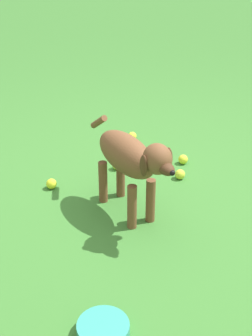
{
  "coord_description": "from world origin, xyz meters",
  "views": [
    {
      "loc": [
        1.6,
        -1.87,
        1.56
      ],
      "look_at": [
        -0.07,
        -0.23,
        0.28
      ],
      "focal_mm": 51.12,
      "sensor_mm": 36.0,
      "label": 1
    }
  ],
  "objects_px": {
    "tennis_ball_2": "(132,136)",
    "tennis_ball_4": "(183,159)",
    "tennis_ball_1": "(117,165)",
    "tennis_ball_0": "(51,184)",
    "dog": "(131,159)",
    "tennis_ball_3": "(180,174)",
    "water_bowl": "(103,330)"
  },
  "relations": [
    {
      "from": "tennis_ball_3",
      "to": "tennis_ball_4",
      "type": "bearing_deg",
      "value": 124.17
    },
    {
      "from": "dog",
      "to": "tennis_ball_1",
      "type": "distance_m",
      "value": 0.64
    },
    {
      "from": "tennis_ball_0",
      "to": "tennis_ball_1",
      "type": "bearing_deg",
      "value": 77.04
    },
    {
      "from": "tennis_ball_1",
      "to": "tennis_ball_4",
      "type": "xyz_separation_m",
      "value": [
        0.26,
        0.38,
        0.0
      ]
    },
    {
      "from": "tennis_ball_4",
      "to": "water_bowl",
      "type": "xyz_separation_m",
      "value": [
        0.74,
        -1.41,
        -0.0
      ]
    },
    {
      "from": "tennis_ball_1",
      "to": "tennis_ball_4",
      "type": "relative_size",
      "value": 1.0
    },
    {
      "from": "dog",
      "to": "tennis_ball_0",
      "type": "bearing_deg",
      "value": -152.29
    },
    {
      "from": "dog",
      "to": "tennis_ball_2",
      "type": "distance_m",
      "value": 1.06
    },
    {
      "from": "tennis_ball_2",
      "to": "tennis_ball_3",
      "type": "xyz_separation_m",
      "value": [
        0.64,
        -0.2,
        0.0
      ]
    },
    {
      "from": "tennis_ball_4",
      "to": "water_bowl",
      "type": "relative_size",
      "value": 0.3
    },
    {
      "from": "dog",
      "to": "tennis_ball_4",
      "type": "height_order",
      "value": "dog"
    },
    {
      "from": "dog",
      "to": "water_bowl",
      "type": "bearing_deg",
      "value": -39.67
    },
    {
      "from": "tennis_ball_2",
      "to": "tennis_ball_4",
      "type": "height_order",
      "value": "same"
    },
    {
      "from": "tennis_ball_2",
      "to": "tennis_ball_4",
      "type": "bearing_deg",
      "value": -2.05
    },
    {
      "from": "dog",
      "to": "tennis_ball_3",
      "type": "height_order",
      "value": "dog"
    },
    {
      "from": "dog",
      "to": "water_bowl",
      "type": "xyz_separation_m",
      "value": [
        0.55,
        -0.71,
        -0.33
      ]
    },
    {
      "from": "tennis_ball_0",
      "to": "tennis_ball_4",
      "type": "height_order",
      "value": "same"
    },
    {
      "from": "tennis_ball_1",
      "to": "tennis_ball_0",
      "type": "bearing_deg",
      "value": -102.96
    },
    {
      "from": "tennis_ball_1",
      "to": "tennis_ball_2",
      "type": "distance_m",
      "value": 0.48
    },
    {
      "from": "tennis_ball_0",
      "to": "water_bowl",
      "type": "relative_size",
      "value": 0.3
    },
    {
      "from": "tennis_ball_0",
      "to": "tennis_ball_4",
      "type": "distance_m",
      "value": 0.93
    },
    {
      "from": "tennis_ball_1",
      "to": "tennis_ball_4",
      "type": "distance_m",
      "value": 0.46
    },
    {
      "from": "dog",
      "to": "tennis_ball_0",
      "type": "xyz_separation_m",
      "value": [
        -0.55,
        -0.15,
        -0.33
      ]
    },
    {
      "from": "tennis_ball_0",
      "to": "tennis_ball_2",
      "type": "distance_m",
      "value": 0.88
    },
    {
      "from": "tennis_ball_2",
      "to": "tennis_ball_1",
      "type": "bearing_deg",
      "value": -57.54
    },
    {
      "from": "tennis_ball_2",
      "to": "tennis_ball_3",
      "type": "bearing_deg",
      "value": -17.14
    },
    {
      "from": "tennis_ball_4",
      "to": "water_bowl",
      "type": "bearing_deg",
      "value": -62.33
    },
    {
      "from": "tennis_ball_2",
      "to": "water_bowl",
      "type": "bearing_deg",
      "value": -48.7
    },
    {
      "from": "tennis_ball_1",
      "to": "tennis_ball_2",
      "type": "relative_size",
      "value": 1.0
    },
    {
      "from": "tennis_ball_0",
      "to": "tennis_ball_4",
      "type": "bearing_deg",
      "value": 66.6
    },
    {
      "from": "dog",
      "to": "tennis_ball_3",
      "type": "distance_m",
      "value": 0.62
    },
    {
      "from": "tennis_ball_1",
      "to": "water_bowl",
      "type": "bearing_deg",
      "value": -45.77
    }
  ]
}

